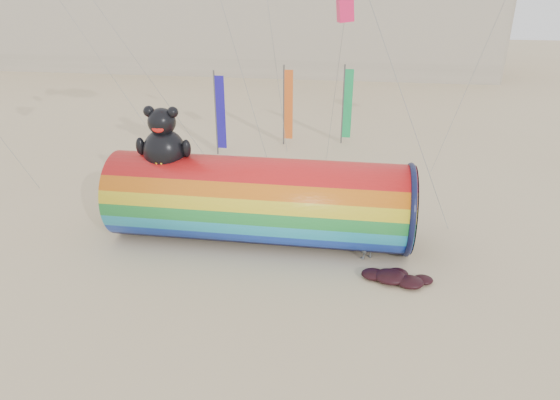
# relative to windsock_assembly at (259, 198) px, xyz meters

# --- Properties ---
(ground) EXTENTS (160.00, 160.00, 0.00)m
(ground) POSITION_rel_windsock_assembly_xyz_m (0.56, -2.64, -1.90)
(ground) COLOR #CCB58C
(ground) RESTS_ON ground
(windsock_assembly) EXTENTS (12.41, 3.78, 5.72)m
(windsock_assembly) POSITION_rel_windsock_assembly_xyz_m (0.00, 0.00, 0.00)
(windsock_assembly) COLOR red
(windsock_assembly) RESTS_ON ground
(kite_handler) EXTENTS (0.80, 0.76, 1.85)m
(kite_handler) POSITION_rel_windsock_assembly_xyz_m (4.52, -0.99, -0.97)
(kite_handler) COLOR #575B5E
(kite_handler) RESTS_ON ground
(fabric_bundle) EXTENTS (2.62, 1.35, 0.41)m
(fabric_bundle) POSITION_rel_windsock_assembly_xyz_m (5.58, -2.50, -1.72)
(fabric_bundle) COLOR black
(fabric_bundle) RESTS_ON ground
(festival_banners) EXTENTS (8.29, 3.49, 5.20)m
(festival_banners) POSITION_rel_windsock_assembly_xyz_m (-0.61, 12.59, 0.74)
(festival_banners) COLOR #59595E
(festival_banners) RESTS_ON ground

